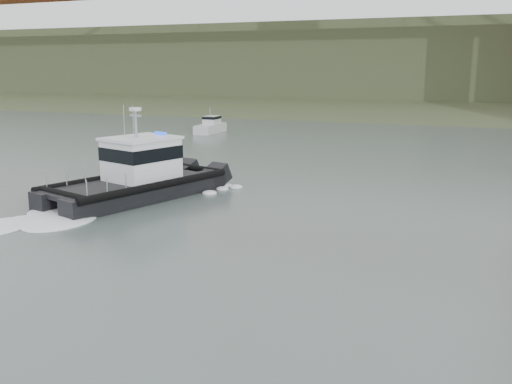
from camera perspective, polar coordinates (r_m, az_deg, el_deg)
ground at (r=20.62m, az=-10.54°, el=-11.61°), size 400.00×400.00×0.00m
headlands at (r=141.68m, az=18.06°, el=11.23°), size 500.00×105.36×27.12m
patrol_boat at (r=37.72m, az=-11.75°, el=1.71°), size 7.96×13.20×6.03m
motorboat at (r=74.80m, az=-4.54°, el=6.57°), size 2.31×6.24×3.39m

